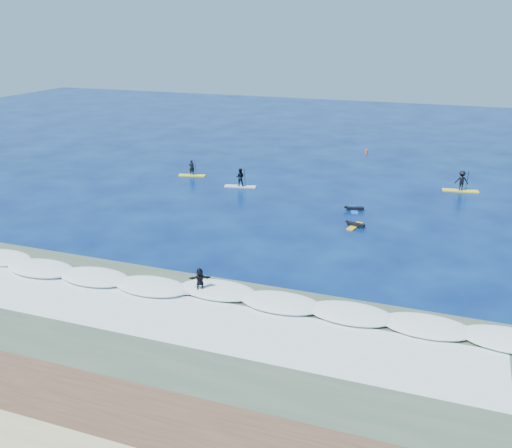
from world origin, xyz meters
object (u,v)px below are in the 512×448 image
(prone_paddler_far, at_px, (354,209))
(wave_surfer, at_px, (200,281))
(prone_paddler_near, at_px, (355,225))
(marker_buoy, at_px, (366,151))
(sup_paddler_center, at_px, (240,179))
(sup_paddler_right, at_px, (461,182))
(sup_paddler_left, at_px, (192,170))

(prone_paddler_far, xyz_separation_m, wave_surfer, (-5.47, -18.85, 0.70))
(prone_paddler_near, relative_size, marker_buoy, 3.04)
(sup_paddler_center, bearing_deg, sup_paddler_right, 4.67)
(sup_paddler_left, distance_m, wave_surfer, 27.64)
(sup_paddler_center, bearing_deg, prone_paddler_far, -28.08)
(prone_paddler_near, bearing_deg, wave_surfer, 170.55)
(sup_paddler_right, xyz_separation_m, wave_surfer, (-13.84, -28.28, -0.05))
(prone_paddler_near, xyz_separation_m, prone_paddler_far, (-0.86, 3.97, 0.01))
(prone_paddler_near, xyz_separation_m, marker_buoy, (-3.77, 26.49, 0.16))
(sup_paddler_center, distance_m, wave_surfer, 23.27)
(prone_paddler_far, relative_size, wave_surfer, 1.03)
(sup_paddler_center, xyz_separation_m, wave_surfer, (6.41, -22.37, 0.05))
(sup_paddler_left, xyz_separation_m, sup_paddler_right, (26.55, 3.74, 0.29))
(sup_paddler_left, bearing_deg, sup_paddler_center, -32.57)
(sup_paddler_center, relative_size, wave_surfer, 1.48)
(sup_paddler_right, distance_m, wave_surfer, 31.48)
(sup_paddler_left, height_order, prone_paddler_far, sup_paddler_left)
(sup_paddler_center, relative_size, prone_paddler_far, 1.44)
(sup_paddler_right, bearing_deg, prone_paddler_far, -139.13)
(prone_paddler_near, bearing_deg, sup_paddler_center, 73.15)
(prone_paddler_far, relative_size, marker_buoy, 3.16)
(sup_paddler_center, height_order, prone_paddler_far, sup_paddler_center)
(sup_paddler_center, bearing_deg, marker_buoy, 53.13)
(sup_paddler_right, relative_size, prone_paddler_near, 1.61)
(sup_paddler_right, bearing_deg, sup_paddler_center, -171.27)
(sup_paddler_center, height_order, marker_buoy, sup_paddler_center)
(prone_paddler_near, xyz_separation_m, wave_surfer, (-6.33, -14.88, 0.71))
(sup_paddler_center, xyz_separation_m, sup_paddler_right, (20.24, 5.91, 0.10))
(sup_paddler_center, height_order, sup_paddler_right, sup_paddler_right)
(sup_paddler_left, distance_m, sup_paddler_right, 26.81)
(sup_paddler_right, height_order, prone_paddler_near, sup_paddler_right)
(wave_surfer, bearing_deg, sup_paddler_center, 78.73)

